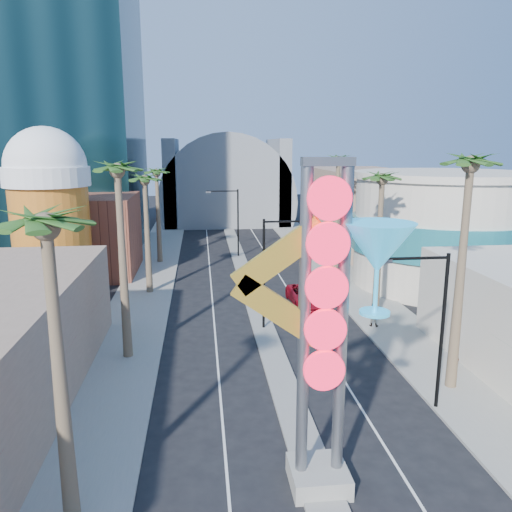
{
  "coord_description": "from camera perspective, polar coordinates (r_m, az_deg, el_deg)",
  "views": [
    {
      "loc": [
        -4.28,
        -13.64,
        12.92
      ],
      "look_at": [
        -0.41,
        21.28,
        5.13
      ],
      "focal_mm": 35.0,
      "sensor_mm": 36.0,
      "label": 1
    }
  ],
  "objects": [
    {
      "name": "palm_1",
      "position": [
        30.08,
        -15.5,
        8.07
      ],
      "size": [
        2.4,
        2.4,
        12.7
      ],
      "color": "brown",
      "rests_on": "ground"
    },
    {
      "name": "streetlight_0",
      "position": [
        34.92,
        1.79,
        -0.81
      ],
      "size": [
        3.79,
        0.25,
        8.0
      ],
      "color": "black",
      "rests_on": "ground"
    },
    {
      "name": "palm_7",
      "position": [
        49.5,
        9.38,
        9.92
      ],
      "size": [
        2.4,
        2.4,
        12.7
      ],
      "color": "brown",
      "rests_on": "ground"
    },
    {
      "name": "palm_2",
      "position": [
        44.03,
        -12.58,
        7.73
      ],
      "size": [
        2.4,
        2.4,
        11.2
      ],
      "color": "brown",
      "rests_on": "ground"
    },
    {
      "name": "palm_3",
      "position": [
        55.94,
        -11.29,
        8.75
      ],
      "size": [
        2.4,
        2.4,
        11.2
      ],
      "color": "brown",
      "rests_on": "ground"
    },
    {
      "name": "brick_filler_west",
      "position": [
        53.7,
        -18.86,
        2.27
      ],
      "size": [
        10.0,
        10.0,
        8.0
      ],
      "primitive_type": "cube",
      "color": "brown",
      "rests_on": "ground"
    },
    {
      "name": "pedestrian_b",
      "position": [
        37.16,
        13.23,
        -6.54
      ],
      "size": [
        1.03,
        0.95,
        1.71
      ],
      "primitive_type": "imported",
      "rotation": [
        0.0,
        0.0,
        2.69
      ],
      "color": "gray",
      "rests_on": "sidewalk_east"
    },
    {
      "name": "beer_mug",
      "position": [
        45.74,
        -22.53,
        5.19
      ],
      "size": [
        7.0,
        7.0,
        14.5
      ],
      "color": "#B76618",
      "rests_on": "ground"
    },
    {
      "name": "streetlight_1",
      "position": [
        58.32,
        -2.61,
        4.57
      ],
      "size": [
        3.79,
        0.25,
        8.0
      ],
      "color": "black",
      "rests_on": "ground"
    },
    {
      "name": "neon_sign",
      "position": [
        18.25,
        10.26,
        -5.61
      ],
      "size": [
        6.53,
        2.6,
        12.55
      ],
      "color": "gray",
      "rests_on": "ground"
    },
    {
      "name": "palm_6",
      "position": [
        38.15,
        14.19,
        7.64
      ],
      "size": [
        2.4,
        2.4,
        11.7
      ],
      "color": "brown",
      "rests_on": "ground"
    },
    {
      "name": "filler_east",
      "position": [
        65.37,
        11.84,
        5.29
      ],
      "size": [
        10.0,
        20.0,
        10.0
      ],
      "primitive_type": "cube",
      "color": "#8E705B",
      "rests_on": "ground"
    },
    {
      "name": "sidewalk_east",
      "position": [
        52.16,
        9.2,
        -1.91
      ],
      "size": [
        5.0,
        100.0,
        0.15
      ],
      "primitive_type": "cube",
      "color": "gray",
      "rests_on": "ground"
    },
    {
      "name": "canopy",
      "position": [
        86.18,
        -3.48,
        6.75
      ],
      "size": [
        22.0,
        16.0,
        22.0
      ],
      "color": "slate",
      "rests_on": "ground"
    },
    {
      "name": "palm_0",
      "position": [
        16.61,
        -22.73,
        1.16
      ],
      "size": [
        2.4,
        2.4,
        11.7
      ],
      "color": "brown",
      "rests_on": "ground"
    },
    {
      "name": "pedestrian_a",
      "position": [
        31.81,
        21.78,
        -10.49
      ],
      "size": [
        0.64,
        0.46,
        1.65
      ],
      "primitive_type": "imported",
      "rotation": [
        0.0,
        0.0,
        3.25
      ],
      "color": "gray",
      "rests_on": "sidewalk_east"
    },
    {
      "name": "turquoise_building",
      "position": [
        49.59,
        20.48,
        2.82
      ],
      "size": [
        16.6,
        16.6,
        10.6
      ],
      "color": "beige",
      "rests_on": "ground"
    },
    {
      "name": "red_pickup",
      "position": [
        41.43,
        5.85,
        -4.58
      ],
      "size": [
        2.85,
        5.83,
        1.59
      ],
      "primitive_type": "imported",
      "rotation": [
        0.0,
        0.0,
        0.04
      ],
      "color": "maroon",
      "rests_on": "ground"
    },
    {
      "name": "hotel_tower",
      "position": [
        69.05,
        -22.78,
        21.67
      ],
      "size": [
        20.0,
        20.0,
        50.0
      ],
      "primitive_type": "cube",
      "color": "black",
      "rests_on": "ground"
    },
    {
      "name": "palm_5",
      "position": [
        27.16,
        23.19,
        8.03
      ],
      "size": [
        2.4,
        2.4,
        13.2
      ],
      "color": "brown",
      "rests_on": "ground"
    },
    {
      "name": "streetlight_2",
      "position": [
        25.59,
        19.67,
        -6.68
      ],
      "size": [
        3.45,
        0.25,
        8.0
      ],
      "color": "black",
      "rests_on": "ground"
    },
    {
      "name": "median",
      "position": [
        53.38,
        -1.55,
        -1.42
      ],
      "size": [
        1.6,
        84.0,
        0.15
      ],
      "primitive_type": "cube",
      "color": "gray",
      "rests_on": "ground"
    },
    {
      "name": "sidewalk_west",
      "position": [
        50.58,
        -12.05,
        -2.49
      ],
      "size": [
        5.0,
        100.0,
        0.15
      ],
      "primitive_type": "cube",
      "color": "gray",
      "rests_on": "ground"
    }
  ]
}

